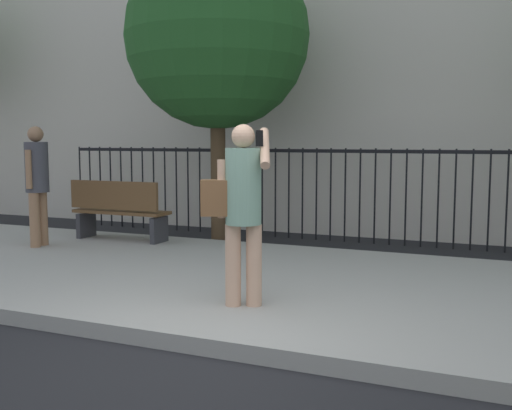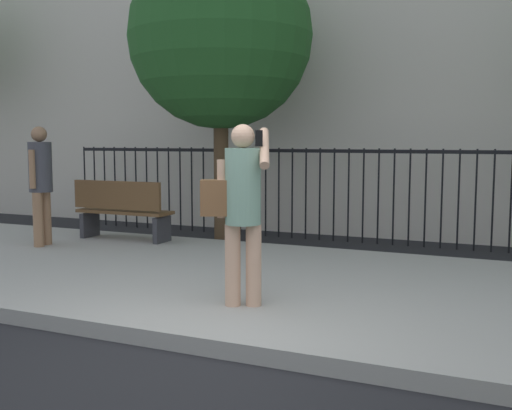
{
  "view_description": "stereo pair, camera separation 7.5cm",
  "coord_description": "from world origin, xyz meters",
  "px_view_note": "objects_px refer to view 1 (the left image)",
  "views": [
    {
      "loc": [
        2.34,
        -4.18,
        1.73
      ],
      "look_at": [
        -0.05,
        1.33,
        1.09
      ],
      "focal_mm": 42.78,
      "sensor_mm": 36.0,
      "label": 1
    },
    {
      "loc": [
        2.4,
        -4.15,
        1.73
      ],
      "look_at": [
        -0.05,
        1.33,
        1.09
      ],
      "focal_mm": 42.78,
      "sensor_mm": 36.0,
      "label": 2
    }
  ],
  "objects_px": {
    "pedestrian_walking": "(37,178)",
    "street_tree_far": "(217,37)",
    "pedestrian_on_phone": "(241,201)",
    "street_bench": "(118,209)"
  },
  "relations": [
    {
      "from": "pedestrian_walking",
      "to": "street_tree_far",
      "type": "relative_size",
      "value": 0.37
    },
    {
      "from": "pedestrian_on_phone",
      "to": "street_tree_far",
      "type": "bearing_deg",
      "value": 119.79
    },
    {
      "from": "street_tree_far",
      "to": "pedestrian_on_phone",
      "type": "bearing_deg",
      "value": -60.21
    },
    {
      "from": "street_bench",
      "to": "street_tree_far",
      "type": "distance_m",
      "value": 3.19
    },
    {
      "from": "pedestrian_walking",
      "to": "street_bench",
      "type": "relative_size",
      "value": 1.12
    },
    {
      "from": "pedestrian_on_phone",
      "to": "street_tree_far",
      "type": "height_order",
      "value": "street_tree_far"
    },
    {
      "from": "street_bench",
      "to": "street_tree_far",
      "type": "bearing_deg",
      "value": 41.24
    },
    {
      "from": "pedestrian_on_phone",
      "to": "street_tree_far",
      "type": "xyz_separation_m",
      "value": [
        -2.16,
        3.78,
        2.23
      ]
    },
    {
      "from": "pedestrian_on_phone",
      "to": "street_tree_far",
      "type": "relative_size",
      "value": 0.35
    },
    {
      "from": "pedestrian_on_phone",
      "to": "street_bench",
      "type": "bearing_deg",
      "value": 141.42
    }
  ]
}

